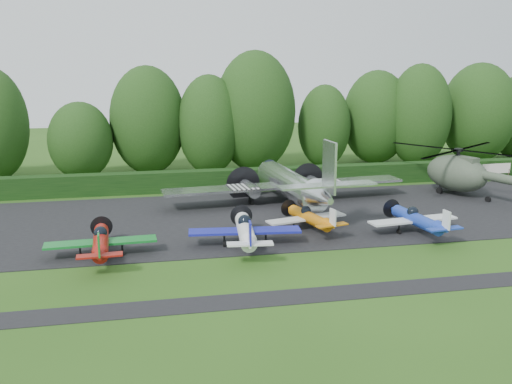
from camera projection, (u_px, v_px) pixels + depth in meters
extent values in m
plane|color=#274B15|center=(290.00, 259.00, 36.87)|extent=(160.00, 160.00, 0.00)
cube|color=black|center=(259.00, 218.00, 46.42)|extent=(70.00, 18.00, 0.01)
cube|color=black|center=(318.00, 295.00, 31.14)|extent=(70.00, 2.00, 0.00)
cube|color=black|center=(236.00, 189.00, 56.93)|extent=(90.00, 1.60, 2.00)
cylinder|color=silver|center=(290.00, 184.00, 50.01)|extent=(2.31, 12.05, 2.31)
cone|color=silver|center=(273.00, 170.00, 56.46)|extent=(2.31, 1.51, 2.31)
cone|color=silver|center=(314.00, 198.00, 42.99)|extent=(2.31, 3.01, 2.31)
sphere|color=black|center=(275.00, 167.00, 55.42)|extent=(1.51, 1.51, 1.51)
cube|color=silver|center=(287.00, 185.00, 51.04)|extent=(22.09, 2.41, 0.22)
cube|color=white|center=(243.00, 186.00, 50.24)|extent=(2.61, 2.51, 0.05)
cube|color=white|center=(330.00, 182.00, 51.78)|extent=(2.61, 2.51, 0.05)
cylinder|color=silver|center=(251.00, 188.00, 51.05)|extent=(1.10, 3.21, 1.10)
cylinder|color=silver|center=(319.00, 185.00, 52.29)|extent=(1.10, 3.21, 1.10)
cylinder|color=black|center=(246.00, 183.00, 53.21)|extent=(3.21, 0.03, 3.21)
cylinder|color=black|center=(312.00, 180.00, 54.45)|extent=(3.21, 0.03, 3.21)
cube|color=silver|center=(318.00, 186.00, 41.98)|extent=(7.53, 1.41, 0.14)
cube|color=silver|center=(320.00, 168.00, 41.37)|extent=(0.18, 2.21, 3.82)
cylinder|color=black|center=(252.00, 201.00, 50.92)|extent=(0.25, 0.90, 0.90)
cylinder|color=black|center=(320.00, 198.00, 52.15)|extent=(0.25, 0.90, 0.90)
cylinder|color=black|center=(319.00, 230.00, 42.34)|extent=(0.18, 0.44, 0.44)
cylinder|color=maroon|center=(101.00, 242.00, 36.59)|extent=(0.98, 5.60, 0.98)
sphere|color=black|center=(101.00, 233.00, 37.07)|extent=(0.86, 0.86, 0.86)
cube|color=#106E25|center=(101.00, 242.00, 37.11)|extent=(7.13, 1.32, 0.14)
cube|color=maroon|center=(97.00, 256.00, 33.32)|extent=(2.65, 0.71, 0.10)
cube|color=#106E25|center=(96.00, 245.00, 33.08)|extent=(0.10, 0.81, 1.32)
cylinder|color=black|center=(104.00, 227.00, 40.04)|extent=(1.53, 0.02, 1.53)
cylinder|color=black|center=(81.00, 256.00, 36.84)|extent=(0.14, 0.45, 0.45)
cylinder|color=black|center=(123.00, 253.00, 37.35)|extent=(0.14, 0.45, 0.45)
cylinder|color=black|center=(104.00, 244.00, 39.33)|extent=(0.12, 0.41, 0.41)
cylinder|color=white|center=(245.00, 231.00, 38.72)|extent=(1.06, 6.05, 1.06)
sphere|color=black|center=(244.00, 221.00, 39.24)|extent=(0.92, 0.92, 0.92)
cube|color=#191C99|center=(244.00, 231.00, 39.28)|extent=(7.70, 1.43, 0.15)
cube|color=white|center=(256.00, 243.00, 35.19)|extent=(2.86, 0.77, 0.11)
cube|color=#191C99|center=(256.00, 233.00, 34.92)|extent=(0.11, 0.88, 1.43)
cylinder|color=black|center=(236.00, 216.00, 42.45)|extent=(1.65, 0.02, 1.65)
cylinder|color=black|center=(224.00, 245.00, 38.99)|extent=(0.15, 0.48, 0.48)
cylinder|color=black|center=(265.00, 242.00, 39.54)|extent=(0.15, 0.48, 0.48)
cylinder|color=black|center=(238.00, 233.00, 41.68)|extent=(0.13, 0.44, 0.44)
cylinder|color=#C26D0B|center=(310.00, 218.00, 42.69)|extent=(0.88, 5.03, 0.88)
sphere|color=black|center=(308.00, 211.00, 43.12)|extent=(0.77, 0.77, 0.77)
cube|color=silver|center=(308.00, 218.00, 43.16)|extent=(6.41, 1.19, 0.13)
cube|color=#C26D0B|center=(322.00, 226.00, 39.75)|extent=(2.38, 0.64, 0.09)
cube|color=silver|center=(323.00, 218.00, 39.53)|extent=(0.09, 0.73, 1.19)
cylinder|color=black|center=(298.00, 207.00, 45.79)|extent=(1.37, 0.02, 1.37)
cylinder|color=black|center=(293.00, 228.00, 42.91)|extent=(0.13, 0.40, 0.40)
cylinder|color=black|center=(323.00, 227.00, 43.37)|extent=(0.13, 0.40, 0.40)
cylinder|color=black|center=(301.00, 220.00, 45.16)|extent=(0.11, 0.37, 0.37)
cylinder|color=#1B37A3|center=(417.00, 220.00, 41.87)|extent=(0.95, 5.44, 0.95)
sphere|color=black|center=(414.00, 212.00, 42.34)|extent=(0.83, 0.83, 0.83)
cube|color=silver|center=(414.00, 220.00, 42.38)|extent=(6.93, 1.29, 0.14)
cube|color=#1B37A3|center=(440.00, 229.00, 38.70)|extent=(2.57, 0.69, 0.10)
cube|color=silver|center=(441.00, 220.00, 38.46)|extent=(0.10, 0.79, 1.29)
cylinder|color=black|center=(396.00, 208.00, 45.23)|extent=(1.48, 0.02, 1.48)
cylinder|color=black|center=(398.00, 231.00, 42.11)|extent=(0.14, 0.44, 0.44)
cylinder|color=black|center=(430.00, 229.00, 42.61)|extent=(0.14, 0.44, 0.44)
cylinder|color=black|center=(401.00, 222.00, 44.54)|extent=(0.12, 0.40, 0.40)
ellipsoid|color=#3C4938|center=(457.00, 173.00, 54.06)|extent=(3.58, 6.57, 3.43)
cylinder|color=#3C4938|center=(489.00, 181.00, 49.05)|extent=(0.80, 6.89, 0.80)
cylinder|color=black|center=(458.00, 155.00, 53.68)|extent=(0.34, 0.34, 0.92)
cylinder|color=black|center=(459.00, 150.00, 53.56)|extent=(0.80, 0.80, 0.29)
cylinder|color=black|center=(459.00, 150.00, 53.56)|extent=(13.78, 13.78, 0.07)
cube|color=#3C4938|center=(463.00, 161.00, 52.89)|extent=(1.03, 2.30, 0.80)
ellipsoid|color=black|center=(447.00, 169.00, 55.79)|extent=(2.18, 2.18, 1.96)
cylinder|color=black|center=(439.00, 189.00, 55.11)|extent=(0.21, 0.64, 0.64)
cylinder|color=black|center=(461.00, 188.00, 55.55)|extent=(0.21, 0.64, 0.64)
cylinder|color=black|center=(477.00, 201.00, 50.96)|extent=(0.18, 0.55, 0.55)
cylinder|color=#3F3326|center=(482.00, 176.00, 60.12)|extent=(0.12, 0.12, 1.25)
cylinder|color=#3F3326|center=(509.00, 175.00, 60.72)|extent=(0.12, 0.12, 1.25)
cube|color=silver|center=(496.00, 169.00, 60.25)|extent=(3.33, 0.08, 1.04)
cylinder|color=black|center=(475.00, 146.00, 71.46)|extent=(0.70, 0.70, 4.03)
ellipsoid|color=#1B3711|center=(478.00, 113.00, 70.52)|extent=(9.15, 9.15, 12.31)
cylinder|color=black|center=(323.00, 154.00, 68.16)|extent=(0.70, 0.70, 3.21)
ellipsoid|color=#1B3711|center=(324.00, 126.00, 67.42)|extent=(6.22, 6.22, 9.81)
cylinder|color=black|center=(255.00, 152.00, 65.56)|extent=(0.70, 0.70, 4.48)
ellipsoid|color=#1B3711|center=(255.00, 112.00, 64.52)|extent=(9.16, 9.16, 13.69)
cylinder|color=black|center=(82.00, 167.00, 61.31)|extent=(0.70, 0.70, 2.72)
ellipsoid|color=#1B3711|center=(81.00, 141.00, 60.68)|extent=(6.81, 6.81, 8.31)
cylinder|color=black|center=(375.00, 148.00, 70.71)|extent=(0.70, 0.70, 3.74)
ellipsoid|color=#1B3711|center=(376.00, 117.00, 69.85)|extent=(8.24, 8.24, 11.42)
cylinder|color=black|center=(210.00, 158.00, 63.91)|extent=(0.70, 0.70, 3.63)
ellipsoid|color=#1B3711|center=(209.00, 125.00, 63.07)|extent=(6.99, 6.99, 11.08)
cylinder|color=black|center=(149.00, 156.00, 64.10)|extent=(0.70, 0.70, 3.94)
ellipsoid|color=#1B3711|center=(148.00, 120.00, 63.18)|extent=(8.32, 8.32, 12.04)
cylinder|color=black|center=(417.00, 149.00, 68.89)|extent=(0.70, 0.70, 4.00)
ellipsoid|color=#1B3711|center=(419.00, 115.00, 67.97)|extent=(7.51, 7.51, 12.21)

